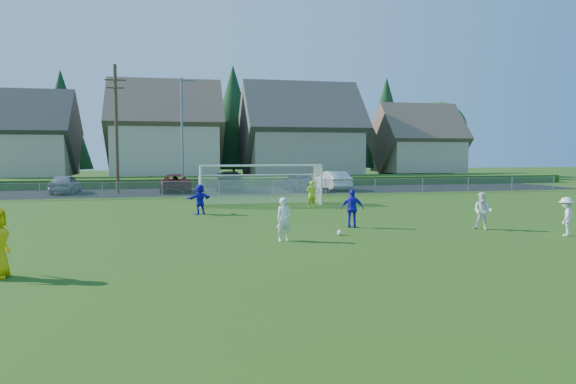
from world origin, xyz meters
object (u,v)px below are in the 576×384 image
player_white_a (284,219)px  car_a (65,184)px  player_blue_a (352,209)px  car_d (230,181)px  soccer_goal (260,178)px  soccer_ball (340,233)px  car_f (333,181)px  player_blue_b (200,199)px  goalkeeper (311,194)px  car_c (175,183)px  player_white_b (483,211)px  player_white_c (566,216)px  car_e (298,182)px

player_white_a → car_a: size_ratio=0.36×
player_blue_a → car_d: 22.22m
car_d → soccer_goal: 11.73m
soccer_ball → player_white_a: bearing=-163.2°
soccer_goal → car_d: bearing=93.0°
car_f → player_white_a: bearing=66.0°
player_blue_b → car_d: 16.20m
car_f → player_blue_a: bearing=72.3°
goalkeeper → car_c: goalkeeper is taller
player_white_b → car_a: bearing=178.3°
player_white_a → player_white_c: bearing=-18.3°
goalkeeper → car_f: 14.11m
player_blue_b → car_a: size_ratio=0.36×
player_white_a → car_a: (-12.25, 24.62, -0.05)m
player_blue_b → soccer_goal: 5.75m
car_a → car_f: 21.60m
car_e → soccer_goal: bearing=57.8°
player_blue_b → soccer_goal: (3.86, 4.19, 0.84)m
player_white_a → car_c: bearing=87.3°
car_a → soccer_goal: bearing=141.7°
player_blue_b → car_d: size_ratio=0.28×
player_white_b → car_a: size_ratio=0.36×
goalkeeper → car_f: (5.43, 13.02, 0.02)m
player_white_c → car_f: (-1.61, 24.87, 0.04)m
soccer_ball → player_blue_b: 9.51m
car_a → car_d: car_d is taller
soccer_ball → player_white_c: 8.79m
soccer_goal → car_f: bearing=52.8°
goalkeeper → car_d: 14.43m
player_blue_b → car_e: bearing=-153.8°
player_white_a → car_c: (-3.86, 24.45, -0.07)m
soccer_goal → car_a: bearing=139.2°
player_white_a → goalkeeper: 11.28m
goalkeeper → car_d: bearing=-79.9°
player_blue_b → soccer_goal: soccer_goal is taller
player_blue_a → player_white_a: bearing=57.5°
player_white_a → car_c: size_ratio=0.30×
player_white_a → player_white_c: size_ratio=1.05×
soccer_ball → soccer_goal: size_ratio=0.03×
player_blue_b → car_e: car_e is taller
car_e → goalkeeper: bearing=73.4°
soccer_ball → car_d: bearing=94.2°
car_c → car_d: 4.49m
soccer_ball → car_d: (-1.77, 23.92, 0.71)m
soccer_ball → car_d: 24.00m
player_white_c → car_f: 24.93m
player_white_a → player_blue_a: size_ratio=0.97×
car_a → car_f: car_f is taller
player_blue_b → player_white_c: bearing=111.1°
player_blue_b → car_d: car_d is taller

